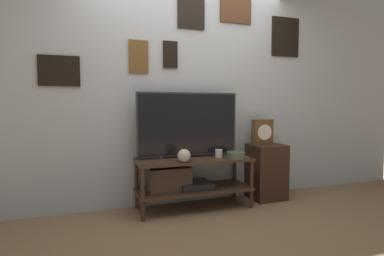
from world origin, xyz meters
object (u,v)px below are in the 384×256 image
Objects in this scene: mantel_clock at (262,132)px; vase_wide_bowl at (236,155)px; vase_round_glass at (184,156)px; television at (188,124)px; candle_jar at (219,153)px.

vase_wide_bowl is at bearing -154.86° from mantel_clock.
vase_round_glass is at bearing -166.81° from mantel_clock.
vase_wide_bowl is (0.48, -0.25, -0.34)m from television.
mantel_clock is at bearing 13.19° from vase_round_glass.
vase_wide_bowl is 0.66× the size of mantel_clock.
vase_round_glass is (-0.61, -0.03, 0.03)m from vase_wide_bowl.
candle_jar is at bearing 144.34° from vase_wide_bowl.
vase_round_glass is 0.45× the size of mantel_clock.
television is at bearing 157.31° from candle_jar.
vase_round_glass reaches higher than candle_jar.
television is at bearing 63.38° from vase_round_glass.
vase_wide_bowl is 1.47× the size of vase_round_glass.
vase_round_glass is 1.49× the size of candle_jar.
vase_round_glass is 0.48m from candle_jar.
candle_jar is (0.46, 0.14, -0.02)m from vase_round_glass.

